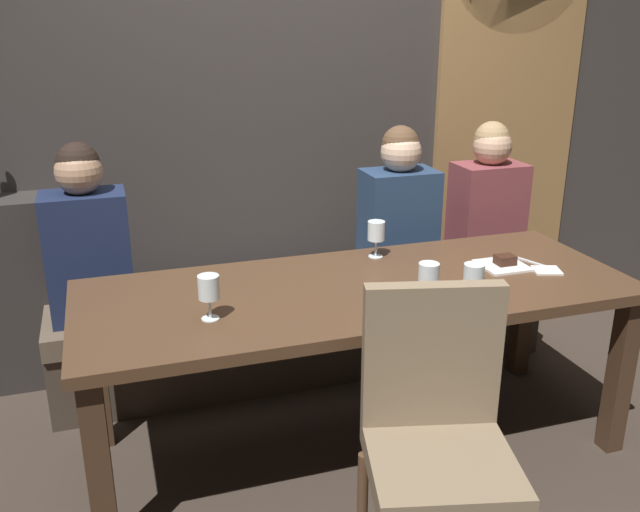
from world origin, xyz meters
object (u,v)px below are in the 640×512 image
(diner_redhead, at_px, (87,238))
(diner_bearded, at_px, (399,210))
(banquette_bench, at_px, (308,330))
(wine_glass_far_left, at_px, (209,288))
(wine_glass_end_right, at_px, (474,277))
(diner_far_end, at_px, (488,201))
(fork_on_table, at_px, (528,261))
(chair_near_side, at_px, (437,424))
(wine_glass_center_back, at_px, (429,277))
(dessert_plate, at_px, (503,263))
(wine_glass_near_left, at_px, (376,233))
(dining_table, at_px, (358,306))

(diner_redhead, xyz_separation_m, diner_bearded, (1.49, -0.02, 0.00))
(banquette_bench, bearing_deg, wine_glass_far_left, -126.28)
(wine_glass_far_left, bearing_deg, wine_glass_end_right, -11.05)
(banquette_bench, xyz_separation_m, diner_far_end, (1.01, 0.03, 0.60))
(fork_on_table, bearing_deg, chair_near_side, -158.65)
(wine_glass_center_back, bearing_deg, banquette_bench, 100.32)
(diner_bearded, height_order, dessert_plate, diner_bearded)
(diner_bearded, xyz_separation_m, wine_glass_near_left, (-0.28, -0.38, 0.02))
(wine_glass_end_right, bearing_deg, wine_glass_near_left, 102.00)
(wine_glass_end_right, bearing_deg, diner_redhead, 143.04)
(diner_far_end, distance_m, wine_glass_near_left, 0.92)
(banquette_bench, distance_m, dessert_plate, 1.09)
(diner_bearded, xyz_separation_m, wine_glass_end_right, (-0.15, -0.99, 0.03))
(diner_bearded, bearing_deg, diner_far_end, 5.45)
(wine_glass_near_left, xyz_separation_m, fork_on_table, (0.61, -0.27, -0.11))
(diner_redhead, bearing_deg, wine_glass_far_left, -63.80)
(diner_redhead, bearing_deg, dessert_plate, -22.02)
(wine_glass_end_right, relative_size, dessert_plate, 0.86)
(diner_redhead, bearing_deg, wine_glass_near_left, -18.16)
(diner_redhead, xyz_separation_m, fork_on_table, (1.82, -0.66, -0.09))
(wine_glass_far_left, distance_m, wine_glass_end_right, 0.95)
(chair_near_side, height_order, diner_far_end, diner_far_end)
(diner_redhead, distance_m, wine_glass_end_right, 1.68)
(diner_far_end, height_order, fork_on_table, diner_far_end)
(diner_redhead, distance_m, dessert_plate, 1.82)
(diner_redhead, bearing_deg, fork_on_table, -20.02)
(diner_redhead, height_order, wine_glass_near_left, diner_redhead)
(dessert_plate, bearing_deg, fork_on_table, 7.44)
(chair_near_side, distance_m, diner_redhead, 1.76)
(wine_glass_end_right, bearing_deg, fork_on_table, 35.99)
(diner_bearded, bearing_deg, diner_redhead, 179.14)
(diner_far_end, distance_m, wine_glass_center_back, 1.29)
(banquette_bench, bearing_deg, diner_redhead, -179.80)
(diner_far_end, bearing_deg, wine_glass_end_right, -123.39)
(dining_table, height_order, wine_glass_near_left, wine_glass_near_left)
(diner_far_end, relative_size, wine_glass_far_left, 4.82)
(wine_glass_end_right, height_order, wine_glass_near_left, same)
(banquette_bench, bearing_deg, wine_glass_end_right, -72.19)
(wine_glass_far_left, bearing_deg, wine_glass_center_back, -8.95)
(diner_redhead, xyz_separation_m, wine_glass_near_left, (1.21, -0.40, 0.02))
(dining_table, distance_m, diner_far_end, 1.26)
(diner_far_end, bearing_deg, fork_on_table, -106.66)
(fork_on_table, bearing_deg, wine_glass_near_left, 134.99)
(diner_redhead, distance_m, fork_on_table, 1.94)
(banquette_bench, relative_size, diner_redhead, 3.13)
(banquette_bench, height_order, fork_on_table, fork_on_table)
(diner_redhead, height_order, wine_glass_end_right, diner_redhead)
(wine_glass_near_left, bearing_deg, chair_near_side, -101.61)
(diner_bearded, height_order, wine_glass_near_left, diner_bearded)
(diner_redhead, xyz_separation_m, wine_glass_far_left, (0.41, -0.83, 0.03))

